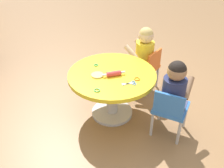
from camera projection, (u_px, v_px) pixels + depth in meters
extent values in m
plane|color=olive|center=(112.00, 113.00, 2.76)|extent=(10.00, 10.00, 0.00)
cylinder|color=silver|center=(112.00, 112.00, 2.75)|extent=(0.44, 0.44, 0.03)
cylinder|color=silver|center=(112.00, 96.00, 2.62)|extent=(0.12, 0.12, 0.47)
cylinder|color=yellow|center=(112.00, 75.00, 2.48)|extent=(0.87, 0.87, 0.04)
cylinder|color=#B7B7BC|center=(185.00, 116.00, 2.50)|extent=(0.03, 0.03, 0.28)
cylinder|color=#B7B7BC|center=(160.00, 109.00, 2.60)|extent=(0.03, 0.03, 0.28)
cylinder|color=#B7B7BC|center=(179.00, 133.00, 2.31)|extent=(0.03, 0.03, 0.28)
cylinder|color=#B7B7BC|center=(152.00, 124.00, 2.40)|extent=(0.03, 0.03, 0.28)
cube|color=blue|center=(171.00, 107.00, 2.36)|extent=(0.40, 0.40, 0.04)
cube|color=blue|center=(169.00, 105.00, 2.19)|extent=(0.13, 0.26, 0.22)
cube|color=#3F4772|center=(171.00, 107.00, 2.36)|extent=(0.36, 0.35, 0.04)
cylinder|color=navy|center=(173.00, 93.00, 2.27)|extent=(0.21, 0.21, 0.30)
sphere|color=#997051|center=(177.00, 71.00, 2.14)|extent=(0.17, 0.17, 0.17)
sphere|color=black|center=(177.00, 70.00, 2.14)|extent=(0.16, 0.16, 0.16)
cylinder|color=#997051|center=(188.00, 88.00, 2.29)|extent=(0.22, 0.14, 0.17)
cylinder|color=#997051|center=(165.00, 82.00, 2.37)|extent=(0.22, 0.14, 0.17)
cylinder|color=#B7B7BC|center=(139.00, 70.00, 3.23)|extent=(0.03, 0.03, 0.28)
cylinder|color=#B7B7BC|center=(128.00, 79.00, 3.06)|extent=(0.03, 0.03, 0.28)
cylinder|color=#B7B7BC|center=(157.00, 77.00, 3.10)|extent=(0.03, 0.03, 0.28)
cylinder|color=#B7B7BC|center=(146.00, 86.00, 2.93)|extent=(0.03, 0.03, 0.28)
cube|color=orange|center=(143.00, 67.00, 3.00)|extent=(0.42, 0.42, 0.04)
cube|color=orange|center=(154.00, 61.00, 2.86)|extent=(0.23, 0.18, 0.22)
cube|color=#3F4772|center=(143.00, 67.00, 2.99)|extent=(0.37, 0.38, 0.04)
cylinder|color=yellow|center=(144.00, 54.00, 2.90)|extent=(0.21, 0.21, 0.30)
sphere|color=beige|center=(146.00, 36.00, 2.77)|extent=(0.17, 0.17, 0.17)
sphere|color=tan|center=(146.00, 35.00, 2.77)|extent=(0.16, 0.16, 0.16)
cylinder|color=beige|center=(142.00, 47.00, 3.01)|extent=(0.17, 0.21, 0.17)
cylinder|color=beige|center=(132.00, 53.00, 2.86)|extent=(0.17, 0.21, 0.17)
cylinder|color=#D83F3F|center=(114.00, 74.00, 2.42)|extent=(0.09, 0.15, 0.05)
cylinder|color=white|center=(104.00, 75.00, 2.40)|extent=(0.03, 0.05, 0.02)
cylinder|color=white|center=(123.00, 72.00, 2.44)|extent=(0.03, 0.05, 0.02)
cube|color=silver|center=(128.00, 84.00, 2.31)|extent=(0.06, 0.10, 0.01)
cube|color=silver|center=(128.00, 84.00, 2.31)|extent=(0.02, 0.11, 0.01)
torus|color=#3F72CC|center=(133.00, 82.00, 2.34)|extent=(0.05, 0.05, 0.01)
torus|color=#3F72CC|center=(134.00, 84.00, 2.31)|extent=(0.05, 0.05, 0.01)
cylinder|color=#F2CC72|center=(97.00, 75.00, 2.43)|extent=(0.12, 0.12, 0.01)
torus|color=orange|center=(137.00, 79.00, 2.38)|extent=(0.06, 0.06, 0.01)
torus|color=#4CB259|center=(97.00, 90.00, 2.22)|extent=(0.06, 0.06, 0.01)
torus|color=#4CB259|center=(96.00, 65.00, 2.60)|extent=(0.05, 0.05, 0.01)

